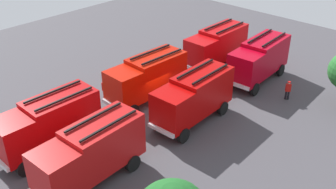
% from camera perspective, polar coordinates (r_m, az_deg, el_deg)
% --- Properties ---
extents(ground_plane, '(54.99, 54.99, 0.00)m').
position_cam_1_polar(ground_plane, '(31.75, -0.00, -2.20)').
color(ground_plane, '#423F44').
extents(fire_truck_0, '(7.20, 2.75, 3.88)m').
position_cam_1_polar(fire_truck_0, '(38.59, 7.04, 7.10)').
color(fire_truck_0, '#B5080A').
rests_on(fire_truck_0, ground).
extents(fire_truck_1, '(7.30, 3.00, 3.88)m').
position_cam_1_polar(fire_truck_1, '(32.17, -3.05, 2.59)').
color(fire_truck_1, '#B81103').
rests_on(fire_truck_1, ground).
extents(fire_truck_2, '(7.24, 2.86, 3.88)m').
position_cam_1_polar(fire_truck_2, '(27.45, -16.92, -3.87)').
color(fire_truck_2, '#AB0809').
rests_on(fire_truck_2, ground).
extents(fire_truck_3, '(7.32, 3.07, 3.88)m').
position_cam_1_polar(fire_truck_3, '(36.34, 13.04, 5.10)').
color(fire_truck_3, '#AC0314').
rests_on(fire_truck_3, ground).
extents(fire_truck_4, '(7.28, 2.95, 3.88)m').
position_cam_1_polar(fire_truck_4, '(29.36, 3.72, -0.22)').
color(fire_truck_4, '#AD0504').
rests_on(fire_truck_4, ground).
extents(fire_truck_5, '(7.29, 2.97, 3.88)m').
position_cam_1_polar(fire_truck_5, '(24.11, -11.18, -8.14)').
color(fire_truck_5, '#B31111').
rests_on(fire_truck_5, ground).
extents(firefighter_0, '(0.46, 0.33, 1.69)m').
position_cam_1_polar(firefighter_0, '(39.85, 3.56, 6.11)').
color(firefighter_0, black).
rests_on(firefighter_0, ground).
extents(firefighter_1, '(0.41, 0.48, 1.84)m').
position_cam_1_polar(firefighter_1, '(33.12, -9.13, 0.89)').
color(firefighter_1, black).
rests_on(firefighter_1, ground).
extents(firefighter_2, '(0.45, 0.30, 1.66)m').
position_cam_1_polar(firefighter_2, '(32.15, -12.50, -0.62)').
color(firefighter_2, black).
rests_on(firefighter_2, ground).
extents(firefighter_3, '(0.45, 0.48, 1.62)m').
position_cam_1_polar(firefighter_3, '(30.03, -17.00, -3.65)').
color(firefighter_3, black).
rests_on(firefighter_3, ground).
extents(firefighter_4, '(0.45, 0.48, 1.65)m').
position_cam_1_polar(firefighter_4, '(34.26, 16.96, 0.70)').
color(firefighter_4, black).
rests_on(firefighter_4, ground).
extents(traffic_cone_0, '(0.47, 0.47, 0.68)m').
position_cam_1_polar(traffic_cone_0, '(31.07, -14.41, -3.28)').
color(traffic_cone_0, '#F2600C').
rests_on(traffic_cone_0, ground).
extents(traffic_cone_1, '(0.45, 0.45, 0.64)m').
position_cam_1_polar(traffic_cone_1, '(34.75, 4.77, 1.26)').
color(traffic_cone_1, '#F2600C').
rests_on(traffic_cone_1, ground).
extents(traffic_cone_2, '(0.46, 0.46, 0.66)m').
position_cam_1_polar(traffic_cone_2, '(27.71, -4.08, -6.72)').
color(traffic_cone_2, '#F2600C').
rests_on(traffic_cone_2, ground).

